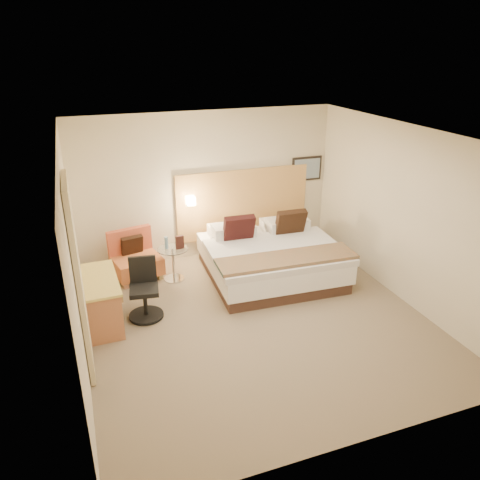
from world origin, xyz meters
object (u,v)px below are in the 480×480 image
object	(u,v)px
lounge_chair	(135,259)
desk	(101,288)
desk_chair	(145,294)
side_table	(173,262)
bed	(270,257)

from	to	relation	value
lounge_chair	desk	size ratio (longest dim) A/B	0.77
desk_chair	desk	bearing A→B (deg)	177.84
side_table	desk_chair	xyz separation A→B (m)	(-0.64, -1.00, 0.05)
bed	lounge_chair	xyz separation A→B (m)	(-2.21, 0.76, -0.02)
bed	lounge_chair	world-z (taller)	bed
desk	side_table	bearing A→B (deg)	38.00
lounge_chair	desk_chair	xyz separation A→B (m)	(-0.05, -1.35, 0.05)
lounge_chair	side_table	distance (m)	0.69
desk	desk_chair	xyz separation A→B (m)	(0.60, -0.02, -0.19)
lounge_chair	desk_chair	size ratio (longest dim) A/B	0.99
bed	desk	bearing A→B (deg)	-168.84
bed	desk_chair	world-z (taller)	bed
bed	lounge_chair	size ratio (longest dim) A/B	2.56
bed	desk	distance (m)	2.93
side_table	desk_chair	bearing A→B (deg)	-122.88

